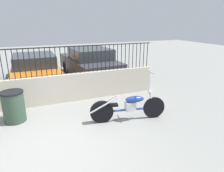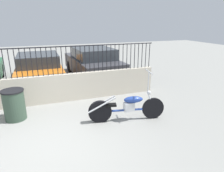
{
  "view_description": "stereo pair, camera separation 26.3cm",
  "coord_description": "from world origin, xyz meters",
  "px_view_note": "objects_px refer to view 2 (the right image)",
  "views": [
    {
      "loc": [
        -0.19,
        -3.87,
        2.65
      ],
      "look_at": [
        2.07,
        1.62,
        0.7
      ],
      "focal_mm": 32.0,
      "sensor_mm": 36.0,
      "label": 1
    },
    {
      "loc": [
        0.05,
        -3.96,
        2.65
      ],
      "look_at": [
        2.07,
        1.62,
        0.7
      ],
      "focal_mm": 32.0,
      "sensor_mm": 36.0,
      "label": 2
    }
  ],
  "objects_px": {
    "trash_bin": "(14,105)",
    "car_orange": "(39,68)",
    "car_dark_grey": "(93,63)",
    "motorcycle_blue": "(124,107)"
  },
  "relations": [
    {
      "from": "motorcycle_blue",
      "to": "car_dark_grey",
      "type": "bearing_deg",
      "value": 97.01
    },
    {
      "from": "car_dark_grey",
      "to": "trash_bin",
      "type": "bearing_deg",
      "value": 134.15
    },
    {
      "from": "trash_bin",
      "to": "car_orange",
      "type": "xyz_separation_m",
      "value": [
        0.71,
        3.64,
        0.22
      ]
    },
    {
      "from": "trash_bin",
      "to": "car_dark_grey",
      "type": "height_order",
      "value": "car_dark_grey"
    },
    {
      "from": "motorcycle_blue",
      "to": "car_orange",
      "type": "xyz_separation_m",
      "value": [
        -2.13,
        4.76,
        0.24
      ]
    },
    {
      "from": "motorcycle_blue",
      "to": "trash_bin",
      "type": "distance_m",
      "value": 3.05
    },
    {
      "from": "trash_bin",
      "to": "car_orange",
      "type": "distance_m",
      "value": 3.72
    },
    {
      "from": "trash_bin",
      "to": "car_orange",
      "type": "height_order",
      "value": "car_orange"
    },
    {
      "from": "car_orange",
      "to": "motorcycle_blue",
      "type": "bearing_deg",
      "value": -156.73
    },
    {
      "from": "motorcycle_blue",
      "to": "trash_bin",
      "type": "bearing_deg",
      "value": 169.73
    }
  ]
}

